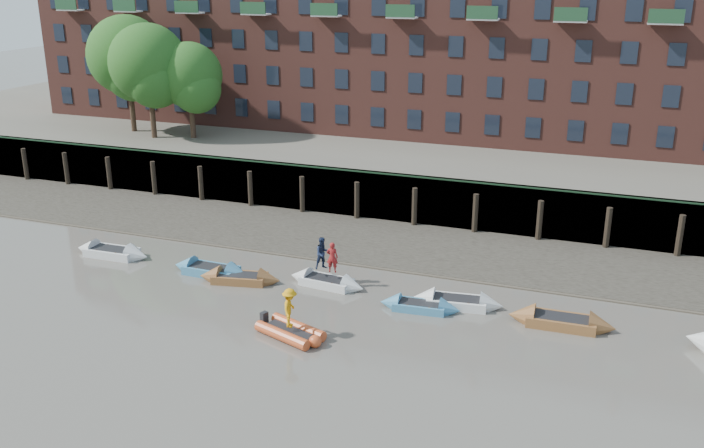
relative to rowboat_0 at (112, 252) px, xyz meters
The scene contains 18 objects.
ground 20.06m from the rowboat_0, 31.06° to the right, with size 220.00×220.00×0.00m, color #605B52.
foreshore 18.81m from the rowboat_0, 23.99° to the left, with size 110.00×8.00×0.50m, color #3D382F.
mud_band 17.70m from the rowboat_0, 13.89° to the left, with size 110.00×1.60×0.10m, color #4C4336.
river_wall 21.02m from the rowboat_0, 34.99° to the left, with size 110.00×1.23×3.30m.
bank_terrace 30.90m from the rowboat_0, 56.18° to the left, with size 110.00×28.00×3.20m, color #5E594D.
apartment_terrace 34.11m from the rowboat_0, 57.18° to the left, with size 80.60×15.56×20.98m.
tree_cluster 20.90m from the rowboat_0, 116.39° to the left, with size 11.76×7.74×9.40m.
rowboat_0 is the anchor object (origin of this frame).
rowboat_1 6.91m from the rowboat_0, ahead, with size 4.74×1.46×1.37m.
rowboat_2 8.92m from the rowboat_0, ahead, with size 4.65×2.17×1.30m.
rowboat_3 13.47m from the rowboat_0, ahead, with size 4.46×1.70×1.26m.
rowboat_4 18.94m from the rowboat_0, ahead, with size 4.10×1.49×1.17m.
rowboat_5 20.55m from the rowboat_0, ahead, with size 4.72×1.88×1.33m.
rowboat_6 25.67m from the rowboat_0, ahead, with size 4.99×1.56×1.44m.
rib_tender 15.26m from the rowboat_0, 21.39° to the right, with size 3.50×2.56×0.59m.
person_rower_a 13.89m from the rowboat_0, ahead, with size 0.61×0.40×1.67m, color maroon.
person_rower_b 13.26m from the rowboat_0, ahead, with size 0.85×0.67×1.76m, color #19233F.
person_rib_crew 15.24m from the rowboat_0, 21.60° to the right, with size 1.20×0.69×1.85m, color orange.
Camera 1 is at (10.23, -23.00, 16.08)m, focal length 38.00 mm.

